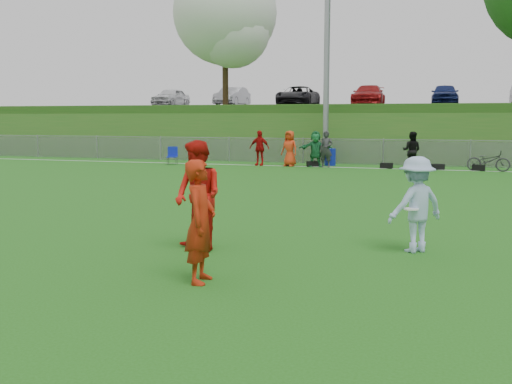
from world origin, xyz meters
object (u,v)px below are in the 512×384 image
at_px(player_red_left, 201,222).
at_px(player_blue, 416,205).
at_px(recycling_bin, 330,157).
at_px(bicycle, 488,161).
at_px(player_red_center, 198,196).
at_px(frisbee, 411,209).

distance_m(player_red_left, player_blue, 4.01).
relative_size(recycling_bin, bicycle, 0.46).
relative_size(player_red_center, player_blue, 1.17).
bearing_deg(player_blue, bicycle, -139.46).
distance_m(frisbee, recycling_bin, 18.13).
distance_m(player_red_left, player_red_center, 1.97).
bearing_deg(player_blue, player_red_center, -24.83).
bearing_deg(player_red_center, bicycle, 100.08).
bearing_deg(frisbee, player_red_center, -167.96).
bearing_deg(player_red_center, frisbee, 42.10).
distance_m(player_red_left, frisbee, 3.79).
height_order(frisbee, bicycle, bicycle).
bearing_deg(player_red_left, player_blue, -52.18).
distance_m(player_blue, recycling_bin, 17.91).
height_order(frisbee, recycling_bin, recycling_bin).
xyz_separation_m(frisbee, recycling_bin, (-4.33, 17.60, -0.38)).
relative_size(player_red_left, recycling_bin, 2.15).
height_order(player_red_left, player_blue, player_red_left).
relative_size(player_red_center, bicycle, 1.10).
distance_m(player_red_center, frisbee, 3.66).
distance_m(player_red_center, player_blue, 3.79).
height_order(player_red_left, player_red_center, player_red_center).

